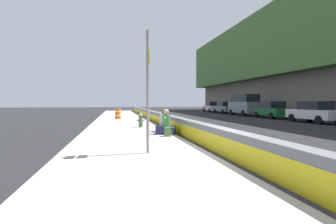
{
  "coord_description": "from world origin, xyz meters",
  "views": [
    {
      "loc": [
        -7.31,
        3.19,
        1.64
      ],
      "look_at": [
        10.07,
        -0.27,
        0.97
      ],
      "focal_mm": 28.26,
      "sensor_mm": 36.0,
      "label": 1
    }
  ],
  "objects_px": {
    "parked_car_third": "(314,112)",
    "parked_car_farther": "(212,107)",
    "seated_person_middle": "(164,124)",
    "parked_car_fourth": "(272,110)",
    "parked_car_midline": "(244,104)",
    "fire_hydrant": "(141,120)",
    "route_sign_post": "(148,83)",
    "parked_car_far": "(225,107)",
    "seated_person_foreground": "(166,126)",
    "construction_barrel": "(118,114)",
    "backpack": "(168,132)"
  },
  "relations": [
    {
      "from": "seated_person_foreground",
      "to": "parked_car_farther",
      "type": "relative_size",
      "value": 0.26
    },
    {
      "from": "parked_car_far",
      "to": "parked_car_midline",
      "type": "bearing_deg",
      "value": -179.72
    },
    {
      "from": "seated_person_foreground",
      "to": "parked_car_midline",
      "type": "distance_m",
      "value": 21.76
    },
    {
      "from": "parked_car_fourth",
      "to": "parked_car_midline",
      "type": "xyz_separation_m",
      "value": [
        5.58,
        0.09,
        0.49
      ]
    },
    {
      "from": "seated_person_foreground",
      "to": "parked_car_farther",
      "type": "height_order",
      "value": "parked_car_farther"
    },
    {
      "from": "parked_car_third",
      "to": "parked_car_fourth",
      "type": "distance_m",
      "value": 5.93
    },
    {
      "from": "construction_barrel",
      "to": "parked_car_farther",
      "type": "relative_size",
      "value": 0.21
    },
    {
      "from": "fire_hydrant",
      "to": "construction_barrel",
      "type": "relative_size",
      "value": 0.93
    },
    {
      "from": "seated_person_foreground",
      "to": "seated_person_middle",
      "type": "bearing_deg",
      "value": -3.83
    },
    {
      "from": "parked_car_third",
      "to": "route_sign_post",
      "type": "bearing_deg",
      "value": 125.74
    },
    {
      "from": "backpack",
      "to": "parked_car_farther",
      "type": "distance_m",
      "value": 32.55
    },
    {
      "from": "fire_hydrant",
      "to": "parked_car_farther",
      "type": "height_order",
      "value": "parked_car_farther"
    },
    {
      "from": "seated_person_foreground",
      "to": "backpack",
      "type": "xyz_separation_m",
      "value": [
        -0.89,
        0.1,
        -0.17
      ]
    },
    {
      "from": "parked_car_midline",
      "to": "parked_car_third",
      "type": "bearing_deg",
      "value": -179.95
    },
    {
      "from": "parked_car_fourth",
      "to": "parked_car_farther",
      "type": "height_order",
      "value": "same"
    },
    {
      "from": "fire_hydrant",
      "to": "parked_car_midline",
      "type": "height_order",
      "value": "parked_car_midline"
    },
    {
      "from": "seated_person_foreground",
      "to": "seated_person_middle",
      "type": "xyz_separation_m",
      "value": [
        0.98,
        -0.07,
        -0.0
      ]
    },
    {
      "from": "parked_car_far",
      "to": "parked_car_farther",
      "type": "relative_size",
      "value": 0.99
    },
    {
      "from": "parked_car_midline",
      "to": "seated_person_foreground",
      "type": "bearing_deg",
      "value": 143.21
    },
    {
      "from": "parked_car_third",
      "to": "parked_car_midline",
      "type": "xyz_separation_m",
      "value": [
        11.51,
        0.01,
        0.49
      ]
    },
    {
      "from": "seated_person_middle",
      "to": "parked_car_fourth",
      "type": "bearing_deg",
      "value": -50.26
    },
    {
      "from": "parked_car_far",
      "to": "fire_hydrant",
      "type": "bearing_deg",
      "value": 144.86
    },
    {
      "from": "seated_person_middle",
      "to": "construction_barrel",
      "type": "height_order",
      "value": "seated_person_middle"
    },
    {
      "from": "fire_hydrant",
      "to": "parked_car_third",
      "type": "distance_m",
      "value": 14.11
    },
    {
      "from": "seated_person_middle",
      "to": "fire_hydrant",
      "type": "bearing_deg",
      "value": 20.47
    },
    {
      "from": "parked_car_midline",
      "to": "parked_car_far",
      "type": "height_order",
      "value": "parked_car_midline"
    },
    {
      "from": "construction_barrel",
      "to": "parked_car_midline",
      "type": "bearing_deg",
      "value": -69.52
    },
    {
      "from": "fire_hydrant",
      "to": "seated_person_middle",
      "type": "xyz_separation_m",
      "value": [
        -2.53,
        -0.94,
        -0.08
      ]
    },
    {
      "from": "seated_person_middle",
      "to": "parked_car_third",
      "type": "distance_m",
      "value": 13.87
    },
    {
      "from": "parked_car_third",
      "to": "parked_car_farther",
      "type": "xyz_separation_m",
      "value": [
        22.93,
        -0.15,
        0.0
      ]
    },
    {
      "from": "backpack",
      "to": "parked_car_midline",
      "type": "xyz_separation_m",
      "value": [
        18.3,
        -13.12,
        1.02
      ]
    },
    {
      "from": "backpack",
      "to": "parked_car_fourth",
      "type": "height_order",
      "value": "parked_car_fourth"
    },
    {
      "from": "parked_car_far",
      "to": "seated_person_foreground",
      "type": "bearing_deg",
      "value": 150.77
    },
    {
      "from": "parked_car_fourth",
      "to": "route_sign_post",
      "type": "bearing_deg",
      "value": 138.33
    },
    {
      "from": "route_sign_post",
      "to": "parked_car_third",
      "type": "distance_m",
      "value": 17.84
    },
    {
      "from": "parked_car_far",
      "to": "backpack",
      "type": "bearing_deg",
      "value": 151.5
    },
    {
      "from": "fire_hydrant",
      "to": "parked_car_fourth",
      "type": "xyz_separation_m",
      "value": [
        8.32,
        -13.99,
        0.27
      ]
    },
    {
      "from": "construction_barrel",
      "to": "parked_car_third",
      "type": "xyz_separation_m",
      "value": [
        -5.85,
        -15.15,
        0.24
      ]
    },
    {
      "from": "fire_hydrant",
      "to": "seated_person_foreground",
      "type": "xyz_separation_m",
      "value": [
        -3.51,
        -0.88,
        -0.08
      ]
    },
    {
      "from": "route_sign_post",
      "to": "parked_car_far",
      "type": "distance_m",
      "value": 31.25
    },
    {
      "from": "route_sign_post",
      "to": "parked_car_fourth",
      "type": "relative_size",
      "value": 0.79
    },
    {
      "from": "parked_car_fourth",
      "to": "parked_car_far",
      "type": "height_order",
      "value": "same"
    },
    {
      "from": "route_sign_post",
      "to": "seated_person_middle",
      "type": "xyz_separation_m",
      "value": [
        5.47,
        -1.48,
        -1.71
      ]
    },
    {
      "from": "fire_hydrant",
      "to": "parked_car_far",
      "type": "bearing_deg",
      "value": -35.14
    },
    {
      "from": "seated_person_foreground",
      "to": "parked_car_third",
      "type": "bearing_deg",
      "value": -65.63
    },
    {
      "from": "route_sign_post",
      "to": "fire_hydrant",
      "type": "xyz_separation_m",
      "value": [
        8.0,
        -0.53,
        -1.62
      ]
    },
    {
      "from": "construction_barrel",
      "to": "parked_car_fourth",
      "type": "relative_size",
      "value": 0.21
    },
    {
      "from": "parked_car_fourth",
      "to": "fire_hydrant",
      "type": "bearing_deg",
      "value": 120.74
    },
    {
      "from": "seated_person_foreground",
      "to": "parked_car_fourth",
      "type": "xyz_separation_m",
      "value": [
        11.83,
        -13.11,
        0.36
      ]
    },
    {
      "from": "fire_hydrant",
      "to": "seated_person_middle",
      "type": "relative_size",
      "value": 0.76
    }
  ]
}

